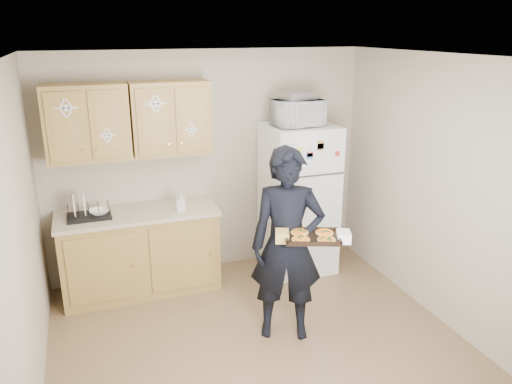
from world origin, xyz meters
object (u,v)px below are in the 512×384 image
person (287,245)px  dish_rack (88,209)px  microwave (298,113)px  baking_tray (313,237)px  refrigerator (298,199)px

person → dish_rack: (-1.62, 1.27, 0.10)m
person → microwave: 1.63m
baking_tray → dish_rack: size_ratio=1.05×
refrigerator → microwave: 0.99m
person → baking_tray: bearing=-48.3°
refrigerator → dish_rack: (-2.27, 0.05, 0.14)m
microwave → baking_tray: bearing=-114.4°
person → dish_rack: person is taller
person → dish_rack: 2.06m
baking_tray → microwave: bearing=92.2°
dish_rack → refrigerator: bearing=-1.2°
refrigerator → microwave: microwave is taller
person → dish_rack: bearing=162.8°
person → microwave: (0.60, 1.17, 0.96)m
refrigerator → person: (-0.65, -1.22, 0.03)m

